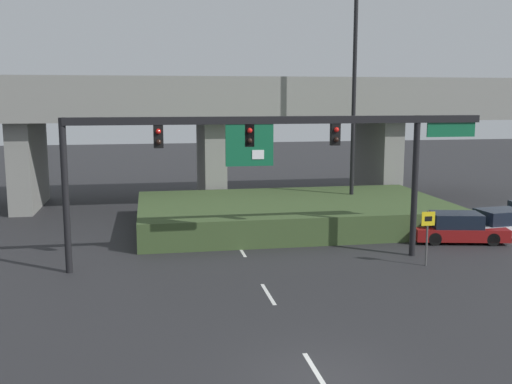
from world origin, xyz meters
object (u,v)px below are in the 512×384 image
object	(u,v)px
parked_sedan_near_right	(458,229)
parked_sedan_mid_right	(502,225)
highway_light_pole_near	(354,98)
speed_limit_sign	(427,230)
signal_gantry	(272,144)

from	to	relation	value
parked_sedan_near_right	parked_sedan_mid_right	size ratio (longest dim) A/B	1.09
parked_sedan_near_right	parked_sedan_mid_right	distance (m)	2.74
highway_light_pole_near	parked_sedan_mid_right	xyz separation A→B (m)	(5.94, -6.35, -6.47)
parked_sedan_mid_right	speed_limit_sign	bearing A→B (deg)	-152.07
signal_gantry	highway_light_pole_near	world-z (taller)	highway_light_pole_near
highway_light_pole_near	parked_sedan_near_right	bearing A→B (deg)	-64.59
speed_limit_sign	parked_sedan_mid_right	world-z (taller)	speed_limit_sign
highway_light_pole_near	parked_sedan_mid_right	bearing A→B (deg)	-46.90
highway_light_pole_near	parked_sedan_mid_right	distance (m)	10.84
signal_gantry	parked_sedan_mid_right	size ratio (longest dim) A/B	4.12
speed_limit_sign	parked_sedan_mid_right	size ratio (longest dim) A/B	0.55
highway_light_pole_near	speed_limit_sign	bearing A→B (deg)	-91.58
signal_gantry	parked_sedan_mid_right	distance (m)	13.69
signal_gantry	speed_limit_sign	size ratio (longest dim) A/B	7.50
signal_gantry	parked_sedan_near_right	xyz separation A→B (m)	(9.96, 2.07, -4.54)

